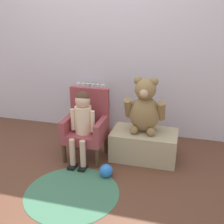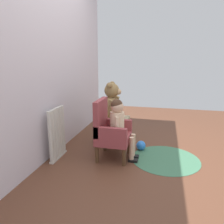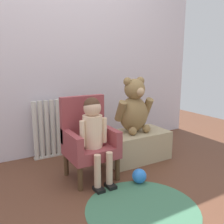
% 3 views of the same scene
% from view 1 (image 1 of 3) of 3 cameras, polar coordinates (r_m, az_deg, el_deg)
% --- Properties ---
extents(ground_plane, '(6.00, 6.00, 0.00)m').
position_cam_1_polar(ground_plane, '(2.73, -9.27, -13.36)').
color(ground_plane, brown).
extents(back_wall, '(3.80, 0.05, 2.40)m').
position_cam_1_polar(back_wall, '(3.45, -1.79, 15.35)').
color(back_wall, silver).
rests_on(back_wall, ground_plane).
extents(radiator, '(0.37, 0.05, 0.63)m').
position_cam_1_polar(radiator, '(3.56, -4.23, 0.82)').
color(radiator, silver).
rests_on(radiator, ground_plane).
extents(child_armchair, '(0.42, 0.39, 0.73)m').
position_cam_1_polar(child_armchair, '(2.96, -5.16, -2.66)').
color(child_armchair, '#923C41').
rests_on(child_armchair, ground_plane).
extents(child_figure, '(0.25, 0.35, 0.74)m').
position_cam_1_polar(child_figure, '(2.81, -6.04, -1.04)').
color(child_figure, beige).
rests_on(child_figure, ground_plane).
extents(low_bench, '(0.68, 0.39, 0.30)m').
position_cam_1_polar(low_bench, '(2.99, 6.50, -6.65)').
color(low_bench, tan).
rests_on(low_bench, ground_plane).
extents(large_teddy_bear, '(0.42, 0.29, 0.57)m').
position_cam_1_polar(large_teddy_bear, '(2.86, 6.68, 0.83)').
color(large_teddy_bear, olive).
rests_on(large_teddy_bear, low_bench).
extents(floor_rug, '(0.82, 0.82, 0.01)m').
position_cam_1_polar(floor_rug, '(2.55, -8.12, -15.93)').
color(floor_rug, '#3E7152').
rests_on(floor_rug, ground_plane).
extents(toy_ball, '(0.13, 0.13, 0.13)m').
position_cam_1_polar(toy_ball, '(2.71, -1.19, -11.81)').
color(toy_ball, blue).
rests_on(toy_ball, ground_plane).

